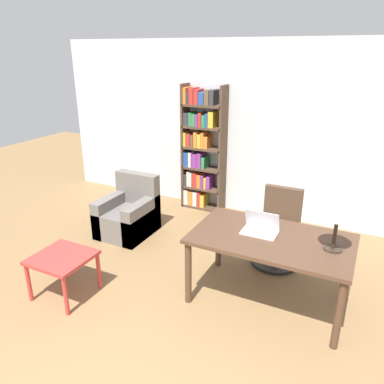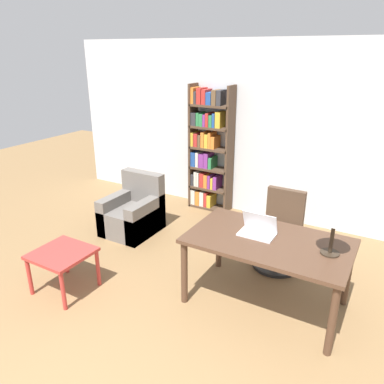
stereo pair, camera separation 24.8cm
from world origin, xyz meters
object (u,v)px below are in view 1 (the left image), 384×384
Objects in this scene: desk at (271,245)px; table_lamp at (338,212)px; laptop at (260,228)px; side_table_blue at (62,262)px; armchair at (129,215)px; office_chair at (278,231)px; bookshelf at (201,150)px.

desk is 3.32× the size of table_lamp.
laptop is 0.61× the size of side_table_blue.
armchair is (-2.12, 0.59, -0.53)m from laptop.
table_lamp reaches higher than side_table_blue.
armchair is at bearing 164.45° from laptop.
armchair is (-2.84, 0.63, -0.87)m from table_lamp.
desk is 0.20m from laptop.
office_chair is 1.62× the size of side_table_blue.
side_table_blue is at bearing -155.93° from desk.
laptop is (-0.14, 0.05, 0.14)m from desk.
table_lamp reaches higher than laptop.
desk is 2.38m from armchair.
armchair is (-0.25, 1.54, -0.13)m from side_table_blue.
table_lamp is 0.57× the size of armchair.
armchair reaches higher than desk.
laptop is at bearing 26.95° from side_table_blue.
armchair is at bearing -110.97° from bookshelf.
side_table_blue is at bearing -80.62° from armchair.
office_chair is (-0.12, 0.83, -0.24)m from desk.
side_table_blue is 0.70× the size of armchair.
desk is 0.88m from office_chair.
table_lamp reaches higher than desk.
laptop reaches higher than desk.
office_chair is at bearing 42.51° from side_table_blue.
desk is 2.21m from side_table_blue.
laptop is 2.52m from bookshelf.
laptop reaches higher than armchair.
desk is at bearing -21.75° from laptop.
bookshelf is at bearing 131.19° from desk.
table_lamp is 3.05m from bookshelf.
side_table_blue is at bearing -95.18° from bookshelf.
laptop is at bearing -15.55° from armchair.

